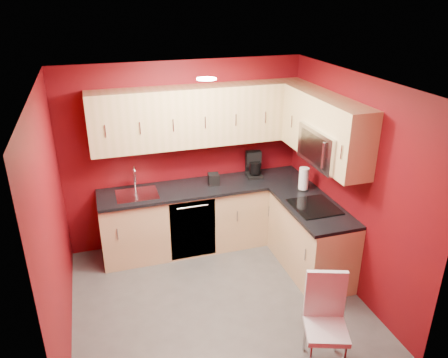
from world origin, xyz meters
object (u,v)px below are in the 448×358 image
coffee_maker (254,165)px  napkin_holder (214,179)px  microwave (329,147)px  paper_towel (304,179)px  sink (137,191)px  dining_chair (326,325)px

coffee_maker → napkin_holder: 0.63m
microwave → paper_towel: 0.78m
microwave → sink: bearing=154.4°
microwave → napkin_holder: (-1.08, 1.00, -0.67)m
dining_chair → microwave: bearing=83.0°
sink → coffee_maker: coffee_maker is taller
sink → paper_towel: 2.14m
paper_towel → napkin_holder: bearing=155.0°
sink → napkin_holder: bearing=-0.4°
napkin_holder → microwave: bearing=-42.7°
coffee_maker → paper_towel: size_ratio=1.16×
coffee_maker → dining_chair: bearing=-87.6°
paper_towel → dining_chair: bearing=-109.7°
microwave → dining_chair: 1.96m
dining_chair → sink: bearing=139.6°
sink → dining_chair: size_ratio=0.55×
napkin_holder → coffee_maker: bearing=8.4°
microwave → dining_chair: bearing=-116.4°
microwave → napkin_holder: microwave is taller
coffee_maker → dining_chair: coffee_maker is taller
microwave → coffee_maker: (-0.47, 1.09, -0.58)m
coffee_maker → paper_towel: (0.45, -0.59, -0.02)m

